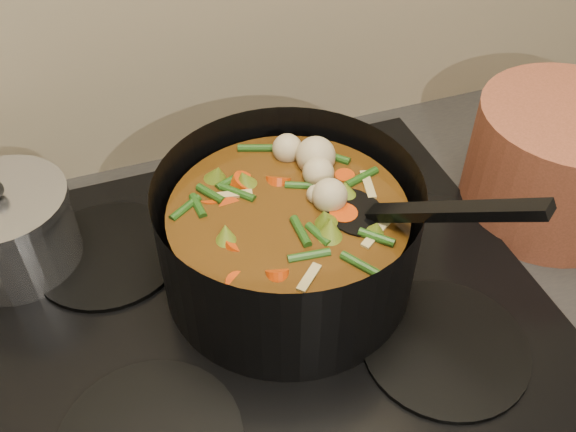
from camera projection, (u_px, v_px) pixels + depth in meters
name	position (u px, v px, depth m)	size (l,w,h in m)	color
stovetop	(266.00, 303.00, 0.75)	(0.62, 0.54, 0.03)	black
stockpot	(289.00, 238.00, 0.72)	(0.38, 0.38, 0.21)	black
saucepan	(10.00, 229.00, 0.75)	(0.15, 0.15, 0.12)	silver
terracotta_crock	(557.00, 162.00, 0.83)	(0.23, 0.23, 0.16)	#9B4832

